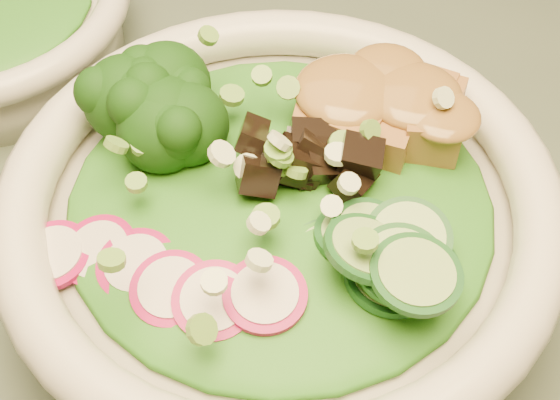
# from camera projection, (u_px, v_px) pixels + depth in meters

# --- Properties ---
(dining_table) EXTENTS (1.20, 0.80, 0.75)m
(dining_table) POSITION_uv_depth(u_px,v_px,m) (411.00, 307.00, 0.59)
(dining_table) COLOR black
(dining_table) RESTS_ON ground
(salad_bowl) EXTENTS (0.31, 0.31, 0.08)m
(salad_bowl) POSITION_uv_depth(u_px,v_px,m) (280.00, 224.00, 0.44)
(salad_bowl) COLOR silver
(salad_bowl) RESTS_ON dining_table
(lettuce_bed) EXTENTS (0.23, 0.23, 0.03)m
(lettuce_bed) POSITION_uv_depth(u_px,v_px,m) (280.00, 199.00, 0.42)
(lettuce_bed) COLOR #236014
(lettuce_bed) RESTS_ON salad_bowl
(broccoli_florets) EXTENTS (0.11, 0.10, 0.05)m
(broccoli_florets) POSITION_uv_depth(u_px,v_px,m) (187.00, 110.00, 0.44)
(broccoli_florets) COLOR black
(broccoli_florets) RESTS_ON salad_bowl
(radish_slices) EXTENTS (0.13, 0.07, 0.02)m
(radish_slices) POSITION_uv_depth(u_px,v_px,m) (175.00, 280.00, 0.38)
(radish_slices) COLOR #A30C4D
(radish_slices) RESTS_ON salad_bowl
(cucumber_slices) EXTENTS (0.09, 0.09, 0.04)m
(cucumber_slices) POSITION_uv_depth(u_px,v_px,m) (386.00, 266.00, 0.38)
(cucumber_slices) COLOR #9BC66E
(cucumber_slices) RESTS_ON salad_bowl
(mushroom_heap) EXTENTS (0.09, 0.09, 0.05)m
(mushroom_heap) POSITION_uv_depth(u_px,v_px,m) (298.00, 165.00, 0.42)
(mushroom_heap) COLOR black
(mushroom_heap) RESTS_ON salad_bowl
(tofu_cubes) EXTENTS (0.11, 0.09, 0.04)m
(tofu_cubes) POSITION_uv_depth(u_px,v_px,m) (372.00, 115.00, 0.44)
(tofu_cubes) COLOR brown
(tofu_cubes) RESTS_ON salad_bowl
(peanut_sauce) EXTENTS (0.08, 0.06, 0.02)m
(peanut_sauce) POSITION_uv_depth(u_px,v_px,m) (375.00, 96.00, 0.43)
(peanut_sauce) COLOR brown
(peanut_sauce) RESTS_ON tofu_cubes
(scallion_garnish) EXTENTS (0.22, 0.22, 0.03)m
(scallion_garnish) POSITION_uv_depth(u_px,v_px,m) (280.00, 164.00, 0.40)
(scallion_garnish) COLOR #659A36
(scallion_garnish) RESTS_ON salad_bowl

